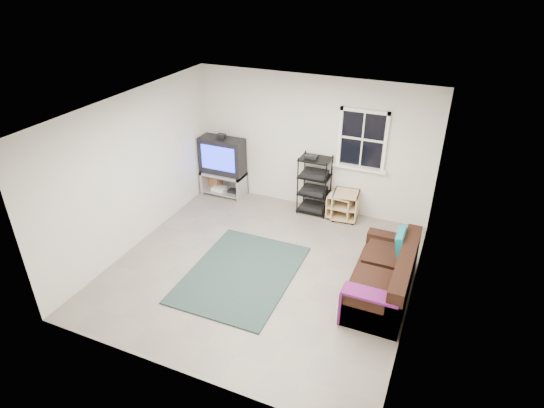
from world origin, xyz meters
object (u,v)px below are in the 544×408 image
at_px(av_rack, 314,188).
at_px(sofa, 384,278).
at_px(side_table_right, 341,203).
at_px(side_table_left, 346,204).
at_px(tv_unit, 223,162).

height_order(av_rack, sofa, av_rack).
bearing_deg(av_rack, side_table_right, 1.54).
bearing_deg(side_table_left, side_table_right, -178.99).
distance_m(tv_unit, av_rack, 1.97).
relative_size(av_rack, side_table_right, 2.29).
bearing_deg(sofa, av_rack, 131.82).
bearing_deg(side_table_right, side_table_left, 1.01).
distance_m(tv_unit, sofa, 4.20).
xyz_separation_m(tv_unit, sofa, (3.71, -1.93, -0.44)).
bearing_deg(sofa, side_table_right, 121.59).
xyz_separation_m(av_rack, side_table_right, (0.54, 0.01, -0.22)).
bearing_deg(side_table_right, av_rack, -178.46).
bearing_deg(tv_unit, av_rack, 0.49).
bearing_deg(side_table_left, av_rack, -178.54).
bearing_deg(sofa, tv_unit, 152.44).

